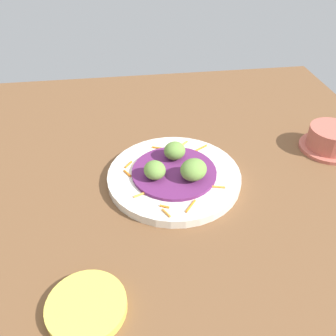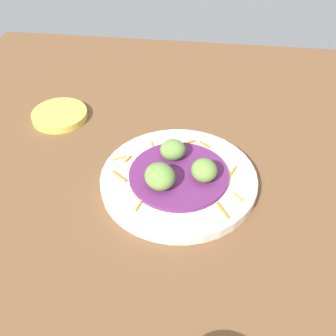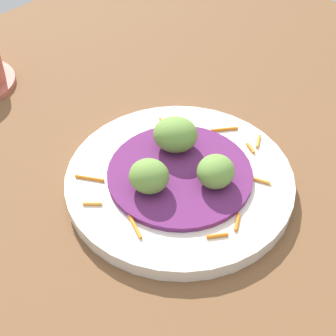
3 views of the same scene
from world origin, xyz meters
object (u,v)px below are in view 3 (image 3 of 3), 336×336
(main_plate, at_px, (180,181))
(guac_scoop_right, at_px, (216,171))
(guac_scoop_center, at_px, (149,176))
(guac_scoop_left, at_px, (175,134))

(main_plate, relative_size, guac_scoop_right, 5.99)
(guac_scoop_center, distance_m, guac_scoop_right, 0.08)
(guac_scoop_left, height_order, guac_scoop_right, guac_scoop_left)
(guac_scoop_left, xyz_separation_m, guac_scoop_center, (0.07, 0.03, -0.00))
(guac_scoop_right, bearing_deg, guac_scoop_center, -39.79)
(main_plate, bearing_deg, guac_scoop_right, 110.21)
(guac_scoop_left, relative_size, guac_scoop_center, 1.19)
(main_plate, xyz_separation_m, guac_scoop_right, (-0.02, 0.04, 0.03))
(guac_scoop_center, relative_size, guac_scoop_right, 1.01)
(guac_scoop_left, bearing_deg, main_plate, 50.21)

